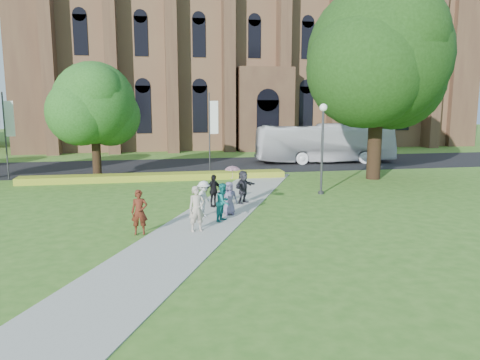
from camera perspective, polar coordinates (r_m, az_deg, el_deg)
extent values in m
plane|color=#386A1F|center=(19.94, -4.12, -6.06)|extent=(160.00, 160.00, 0.00)
cube|color=black|center=(39.51, -7.41, 1.70)|extent=(160.00, 10.00, 0.02)
cube|color=#B2B2A8|center=(20.90, -4.44, -5.28)|extent=(15.58, 28.54, 0.04)
cube|color=gold|center=(32.70, -10.24, 0.37)|extent=(18.00, 1.40, 0.45)
cube|color=brown|center=(60.40, 1.04, 12.54)|extent=(52.00, 16.00, 17.00)
cube|color=brown|center=(53.79, -24.63, 14.20)|extent=(3.50, 3.50, 21.00)
cube|color=brown|center=(63.88, 25.17, 13.30)|extent=(3.50, 3.50, 21.00)
cube|color=brown|center=(51.54, 3.06, 8.59)|extent=(6.00, 2.50, 9.00)
cylinder|color=#38383D|center=(27.50, 9.97, 3.23)|extent=(0.14, 0.14, 4.80)
sphere|color=white|center=(27.34, 10.13, 8.70)|extent=(0.44, 0.44, 0.44)
cylinder|color=#38383D|center=(27.84, 9.84, -1.53)|extent=(0.36, 0.36, 0.15)
cylinder|color=#332114|center=(33.74, 16.15, 5.68)|extent=(0.96, 0.96, 6.60)
sphere|color=#18350E|center=(33.81, 16.56, 14.33)|extent=(9.60, 9.60, 9.60)
cylinder|color=#332114|center=(33.98, -17.12, 3.57)|extent=(0.60, 0.60, 4.12)
sphere|color=#204B16|center=(33.82, -17.39, 8.94)|extent=(5.60, 5.60, 5.60)
cylinder|color=#38383D|center=(34.62, -3.74, 5.63)|extent=(0.10, 0.10, 6.00)
cube|color=white|center=(34.60, -3.18, 7.62)|extent=(0.60, 0.02, 2.40)
cylinder|color=#38383D|center=(35.77, -26.69, 4.76)|extent=(0.10, 0.10, 6.00)
cube|color=white|center=(35.61, -26.29, 6.71)|extent=(0.60, 0.02, 2.40)
imported|color=silver|center=(41.96, 10.30, 4.43)|extent=(12.33, 3.53, 3.39)
imported|color=#511F12|center=(19.34, -12.16, -3.84)|extent=(0.68, 0.46, 1.82)
imported|color=#167070|center=(21.00, -2.05, -2.70)|extent=(1.00, 1.06, 1.72)
imported|color=silver|center=(21.76, -4.44, -2.32)|extent=(1.14, 1.27, 1.70)
imported|color=black|center=(23.86, -3.26, -1.30)|extent=(1.04, 0.86, 1.66)
imported|color=slate|center=(22.16, -1.33, -2.24)|extent=(0.82, 0.57, 1.58)
imported|color=#2A2831|center=(24.63, 0.40, -0.83)|extent=(1.52, 1.51, 1.75)
imported|color=#AC9F8F|center=(19.39, -5.29, -3.52)|extent=(0.77, 0.58, 1.90)
imported|color=#D697A5|center=(22.09, -0.92, 0.66)|extent=(0.79, 0.79, 0.64)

